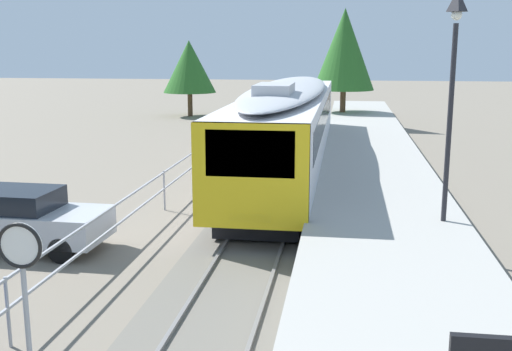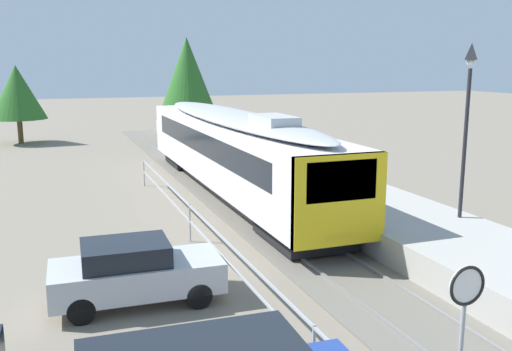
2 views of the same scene
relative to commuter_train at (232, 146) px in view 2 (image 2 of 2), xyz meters
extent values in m
plane|color=slate|center=(-3.00, -4.81, -2.15)|extent=(160.00, 160.00, 0.00)
cube|color=#6B665B|center=(0.00, -4.81, -2.12)|extent=(3.20, 60.00, 0.06)
cube|color=slate|center=(-0.72, -4.81, -2.05)|extent=(0.08, 60.00, 0.08)
cube|color=slate|center=(0.72, -4.81, -2.05)|extent=(0.08, 60.00, 0.08)
cube|color=silver|center=(0.00, 0.11, -0.18)|extent=(2.80, 19.61, 2.55)
cube|color=yellow|center=(0.00, -9.60, -0.18)|extent=(2.80, 0.24, 2.55)
cube|color=black|center=(0.00, -9.68, 0.38)|extent=(2.13, 0.08, 1.12)
cube|color=black|center=(0.00, 0.11, 0.23)|extent=(2.82, 16.47, 0.92)
ellipsoid|color=#B2B5BA|center=(0.00, 0.11, 1.27)|extent=(2.69, 18.83, 0.44)
cube|color=#B2B5BA|center=(0.00, -4.80, 1.55)|extent=(1.10, 2.20, 0.36)
cube|color=#EAE5C6|center=(0.00, -9.67, -1.18)|extent=(1.00, 0.10, 0.20)
cube|color=black|center=(0.00, -7.30, -1.73)|extent=(2.24, 3.20, 0.55)
cube|color=black|center=(0.00, 7.51, -1.73)|extent=(2.24, 3.20, 0.55)
cube|color=#A8A59E|center=(3.25, -4.81, -1.70)|extent=(3.90, 60.00, 0.90)
cylinder|color=#232328|center=(4.59, -9.04, 1.05)|extent=(0.12, 0.12, 4.60)
pyramid|color=#232328|center=(4.59, -9.04, 3.85)|extent=(0.34, 0.34, 0.50)
sphere|color=silver|center=(4.59, -9.04, 3.53)|extent=(0.24, 0.24, 0.24)
cylinder|color=white|center=(-1.84, -16.75, 0.35)|extent=(0.60, 0.03, 0.60)
torus|color=black|center=(-1.84, -16.77, 0.35)|extent=(0.61, 0.05, 0.61)
cube|color=#9EA0A5|center=(-3.30, -14.81, -0.95)|extent=(0.05, 36.00, 0.05)
cylinder|color=#9EA0A5|center=(-3.30, -5.81, -1.52)|extent=(0.06, 0.06, 1.25)
cylinder|color=#9EA0A5|center=(-3.30, 3.19, -1.52)|extent=(0.06, 0.06, 1.25)
cube|color=#B7BABF|center=(-5.60, -9.97, -1.48)|extent=(4.05, 1.88, 0.72)
cube|color=black|center=(-5.85, -9.97, -0.87)|extent=(2.05, 1.61, 0.50)
cylinder|color=black|center=(-4.26, -9.23, -1.84)|extent=(0.63, 0.22, 0.62)
cylinder|color=black|center=(-4.30, -10.79, -1.84)|extent=(0.63, 0.22, 0.62)
cylinder|color=black|center=(-6.90, -9.15, -1.84)|extent=(0.63, 0.22, 0.62)
cylinder|color=black|center=(-6.94, -10.71, -1.84)|extent=(0.63, 0.22, 0.62)
cylinder|color=brown|center=(-9.26, 20.68, -1.27)|extent=(0.36, 0.36, 1.76)
cone|color=#286023|center=(-9.26, 20.68, 1.51)|extent=(3.89, 3.89, 3.79)
cylinder|color=brown|center=(2.01, 16.37, -0.98)|extent=(0.36, 0.36, 2.34)
cone|color=#286023|center=(2.01, 16.37, 2.75)|extent=(3.90, 3.90, 5.12)
camera|label=1|loc=(2.18, -23.62, 2.80)|focal=42.82mm
camera|label=2|loc=(-7.34, -22.89, 3.49)|focal=39.61mm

